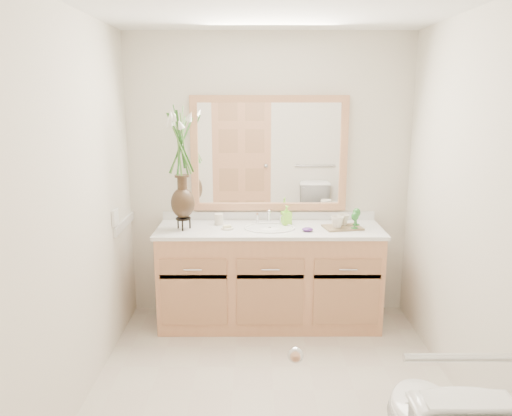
{
  "coord_description": "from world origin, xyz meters",
  "views": [
    {
      "loc": [
        -0.12,
        -2.92,
        1.89
      ],
      "look_at": [
        -0.11,
        0.65,
        1.08
      ],
      "focal_mm": 35.0,
      "sensor_mm": 36.0,
      "label": 1
    }
  ],
  "objects_px": {
    "flower_vase": "(181,152)",
    "tumbler": "(219,219)",
    "tray": "(343,227)",
    "soap_bottle": "(286,216)"
  },
  "relations": [
    {
      "from": "flower_vase",
      "to": "tray",
      "type": "bearing_deg",
      "value": 1.13
    },
    {
      "from": "soap_bottle",
      "to": "tray",
      "type": "relative_size",
      "value": 0.48
    },
    {
      "from": "tray",
      "to": "flower_vase",
      "type": "bearing_deg",
      "value": 169.53
    },
    {
      "from": "tumbler",
      "to": "tray",
      "type": "distance_m",
      "value": 1.02
    },
    {
      "from": "flower_vase",
      "to": "tray",
      "type": "relative_size",
      "value": 3.06
    },
    {
      "from": "tray",
      "to": "tumbler",
      "type": "bearing_deg",
      "value": 161.61
    },
    {
      "from": "flower_vase",
      "to": "tumbler",
      "type": "xyz_separation_m",
      "value": [
        0.28,
        0.15,
        -0.58
      ]
    },
    {
      "from": "tumbler",
      "to": "tray",
      "type": "relative_size",
      "value": 0.31
    },
    {
      "from": "flower_vase",
      "to": "tumbler",
      "type": "height_order",
      "value": "flower_vase"
    },
    {
      "from": "flower_vase",
      "to": "tray",
      "type": "height_order",
      "value": "flower_vase"
    }
  ]
}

